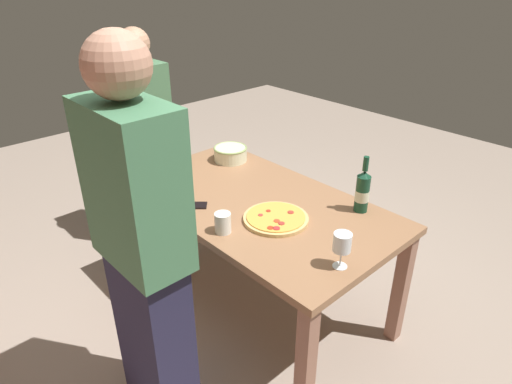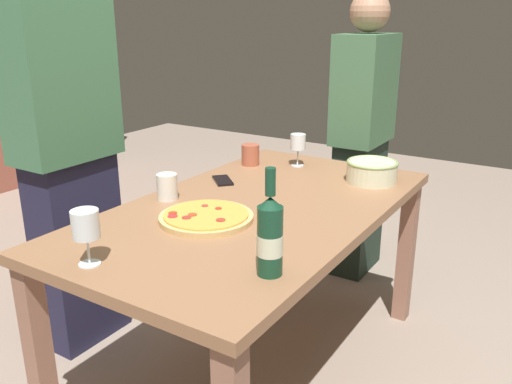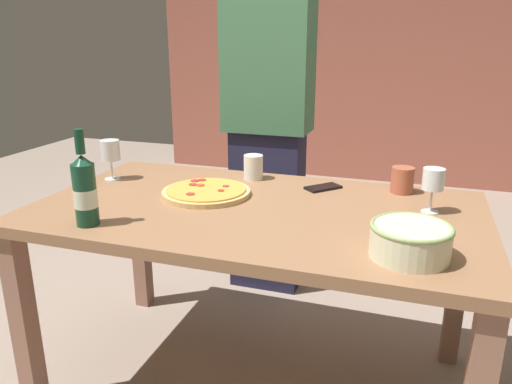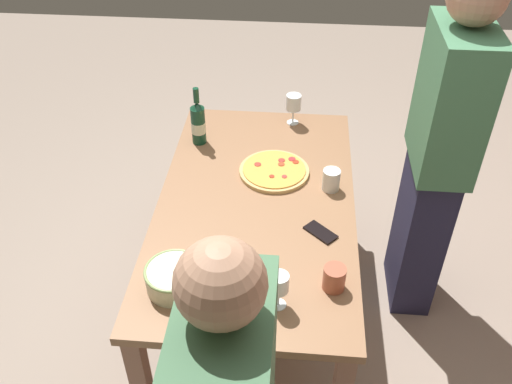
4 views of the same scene
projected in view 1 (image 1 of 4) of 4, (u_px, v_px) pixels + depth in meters
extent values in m
plane|color=gray|center=(256.00, 303.00, 2.86)|extent=(8.00, 8.00, 0.00)
cube|color=#936746|center=(256.00, 204.00, 2.53)|extent=(1.60, 0.90, 0.04)
cube|color=#956753|center=(401.00, 288.00, 2.45)|extent=(0.07, 0.07, 0.71)
cube|color=#956753|center=(227.00, 195.00, 3.42)|extent=(0.07, 0.07, 0.71)
cube|color=#956753|center=(305.00, 367.00, 1.98)|extent=(0.07, 0.07, 0.71)
cube|color=#956753|center=(135.00, 233.00, 2.94)|extent=(0.07, 0.07, 0.71)
cylinder|color=tan|center=(276.00, 219.00, 2.32)|extent=(0.34, 0.34, 0.02)
cylinder|color=gold|center=(276.00, 217.00, 2.32)|extent=(0.31, 0.31, 0.01)
cylinder|color=#A83730|center=(260.00, 215.00, 2.32)|extent=(0.03, 0.03, 0.00)
cylinder|color=#AC3F22|center=(277.00, 221.00, 2.27)|extent=(0.03, 0.03, 0.00)
cylinder|color=#AE3219|center=(270.00, 228.00, 2.21)|extent=(0.03, 0.03, 0.00)
cylinder|color=#AB2F1C|center=(268.00, 211.00, 2.36)|extent=(0.02, 0.02, 0.00)
cylinder|color=#B42C2E|center=(277.00, 228.00, 2.21)|extent=(0.04, 0.04, 0.00)
cylinder|color=#A03229|center=(281.00, 223.00, 2.25)|extent=(0.03, 0.03, 0.00)
cylinder|color=#A43427|center=(291.00, 212.00, 2.35)|extent=(0.03, 0.03, 0.00)
cylinder|color=beige|center=(230.00, 154.00, 3.01)|extent=(0.22, 0.22, 0.09)
torus|color=#91A965|center=(230.00, 148.00, 2.99)|extent=(0.23, 0.23, 0.01)
cylinder|color=#15412B|center=(362.00, 194.00, 2.37)|extent=(0.07, 0.07, 0.20)
cone|color=#15412B|center=(365.00, 174.00, 2.32)|extent=(0.07, 0.07, 0.03)
cylinder|color=#15412B|center=(366.00, 164.00, 2.29)|extent=(0.03, 0.03, 0.08)
cylinder|color=silver|center=(362.00, 195.00, 2.38)|extent=(0.07, 0.07, 0.06)
cylinder|color=white|center=(176.00, 174.00, 2.82)|extent=(0.06, 0.06, 0.00)
cylinder|color=white|center=(176.00, 168.00, 2.80)|extent=(0.01, 0.01, 0.08)
cylinder|color=white|center=(175.00, 157.00, 2.77)|extent=(0.07, 0.07, 0.07)
cylinder|color=maroon|center=(175.00, 160.00, 2.78)|extent=(0.06, 0.06, 0.03)
cylinder|color=white|center=(340.00, 266.00, 1.98)|extent=(0.07, 0.07, 0.00)
cylinder|color=white|center=(341.00, 258.00, 1.96)|extent=(0.01, 0.01, 0.08)
cylinder|color=white|center=(342.00, 242.00, 1.92)|extent=(0.08, 0.08, 0.08)
cylinder|color=maroon|center=(342.00, 247.00, 1.93)|extent=(0.07, 0.07, 0.04)
cylinder|color=silver|center=(223.00, 223.00, 2.20)|extent=(0.08, 0.08, 0.10)
cylinder|color=#B0583E|center=(156.00, 183.00, 2.60)|extent=(0.09, 0.09, 0.10)
cube|color=black|center=(194.00, 205.00, 2.46)|extent=(0.15, 0.15, 0.01)
cube|color=#22213C|center=(155.00, 336.00, 2.03)|extent=(0.37, 0.20, 0.87)
cube|color=#437853|center=(134.00, 187.00, 1.68)|extent=(0.44, 0.24, 0.65)
sphere|color=tan|center=(117.00, 65.00, 1.47)|extent=(0.24, 0.24, 0.24)
cube|color=#213229|center=(152.00, 191.00, 3.42)|extent=(0.35, 0.20, 0.78)
cube|color=#446F4C|center=(141.00, 104.00, 3.10)|extent=(0.41, 0.24, 0.58)
sphere|color=tan|center=(134.00, 43.00, 2.92)|extent=(0.21, 0.21, 0.21)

